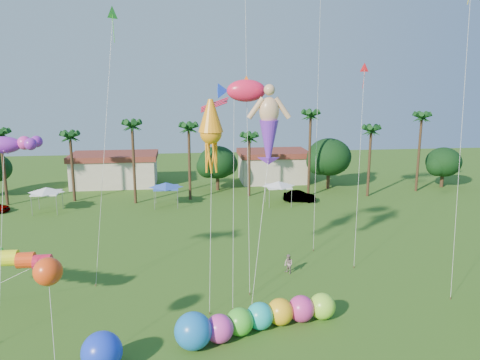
{
  "coord_description": "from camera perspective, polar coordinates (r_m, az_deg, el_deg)",
  "views": [
    {
      "loc": [
        -3.66,
        -20.24,
        15.59
      ],
      "look_at": [
        0.0,
        10.0,
        9.0
      ],
      "focal_mm": 35.0,
      "sensor_mm": 36.0,
      "label": 1
    }
  ],
  "objects": [
    {
      "name": "tree_line",
      "position": [
        65.62,
        -0.47,
        2.28
      ],
      "size": [
        69.46,
        8.91,
        11.0
      ],
      "color": "#3A2819",
      "rests_on": "ground"
    },
    {
      "name": "buildings_row",
      "position": [
        71.54,
        -6.32,
        1.18
      ],
      "size": [
        35.0,
        7.0,
        4.0
      ],
      "color": "beige",
      "rests_on": "ground"
    },
    {
      "name": "tent_row",
      "position": [
        58.06,
        -9.04,
        -0.72
      ],
      "size": [
        31.0,
        4.0,
        0.6
      ],
      "color": "white",
      "rests_on": "ground"
    },
    {
      "name": "car_b",
      "position": [
        61.13,
        7.27,
        -2.0
      ],
      "size": [
        4.4,
        2.36,
        1.38
      ],
      "primitive_type": "imported",
      "rotation": [
        0.0,
        0.0,
        1.34
      ],
      "color": "#4C4C54",
      "rests_on": "ground"
    },
    {
      "name": "spectator_b",
      "position": [
        38.95,
        5.93,
        -10.17
      ],
      "size": [
        0.93,
        0.99,
        1.61
      ],
      "primitive_type": "imported",
      "rotation": [
        0.0,
        0.0,
        -1.03
      ],
      "color": "gray",
      "rests_on": "ground"
    },
    {
      "name": "caterpillar_inflatable",
      "position": [
        30.43,
        1.53,
        -16.58
      ],
      "size": [
        10.84,
        4.8,
        2.23
      ],
      "rotation": [
        0.0,
        0.0,
        0.3
      ],
      "color": "#DE3AAD",
      "rests_on": "ground"
    },
    {
      "name": "blue_ball",
      "position": [
        28.01,
        -16.5,
        -19.46
      ],
      "size": [
        2.23,
        2.23,
        2.23
      ],
      "primitive_type": "sphere",
      "color": "#1937E5",
      "rests_on": "ground"
    },
    {
      "name": "rainbow_tube",
      "position": [
        35.37,
        -26.1,
        -9.16
      ],
      "size": [
        9.17,
        2.41,
        4.01
      ],
      "color": "red",
      "rests_on": "ground"
    },
    {
      "name": "orange_ball_kite",
      "position": [
        27.08,
        -22.37,
        -10.3
      ],
      "size": [
        1.59,
        2.75,
        6.42
      ],
      "color": "#EF4413",
      "rests_on": "ground"
    },
    {
      "name": "merman_kite",
      "position": [
        34.13,
        3.54,
        6.04
      ],
      "size": [
        3.07,
        4.73,
        14.73
      ],
      "color": "#DEAA7E",
      "rests_on": "ground"
    },
    {
      "name": "fish_kite",
      "position": [
        34.95,
        0.77,
        10.82
      ],
      "size": [
        4.57,
        6.55,
        15.66
      ],
      "color": "#F61B48",
      "rests_on": "ground"
    },
    {
      "name": "squid_kite",
      "position": [
        33.97,
        -3.56,
        5.7
      ],
      "size": [
        2.1,
        5.74,
        14.31
      ],
      "color": "orange",
      "rests_on": "ground"
    },
    {
      "name": "lobster_kite",
      "position": [
        33.78,
        -26.95,
        3.82
      ],
      "size": [
        4.15,
        5.7,
        12.23
      ],
      "color": "purple",
      "rests_on": "ground"
    },
    {
      "name": "delta_kite_red",
      "position": [
        43.04,
        14.9,
        12.45
      ],
      "size": [
        2.37,
        4.91,
        17.0
      ],
      "color": "#FD1C22",
      "rests_on": "ground"
    },
    {
      "name": "delta_kite_green",
      "position": [
        40.02,
        -15.3,
        18.5
      ],
      "size": [
        2.26,
        5.61,
        21.22
      ],
      "color": "#46E235",
      "rests_on": "ground"
    }
  ]
}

